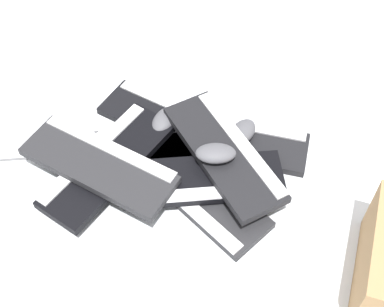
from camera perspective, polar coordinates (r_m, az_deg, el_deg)
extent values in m
plane|color=silver|center=(1.57, 0.13, -0.16)|extent=(3.20, 3.20, 0.00)
cube|color=black|center=(1.56, -6.12, -0.50)|extent=(0.46, 0.24, 0.02)
cube|color=#B2B5BA|center=(1.58, -6.79, 1.34)|extent=(0.42, 0.12, 0.01)
cube|color=#232326|center=(1.48, 0.59, -4.03)|extent=(0.37, 0.45, 0.02)
cube|color=silver|center=(1.45, -1.01, -4.97)|extent=(0.26, 0.37, 0.01)
cube|color=black|center=(1.59, 4.39, 1.33)|extent=(0.46, 0.32, 0.02)
cube|color=silver|center=(1.62, 4.82, 3.16)|extent=(0.40, 0.20, 0.01)
cube|color=black|center=(1.64, -2.44, 3.28)|extent=(0.43, 0.40, 0.02)
cube|color=silver|center=(1.66, -1.41, 4.87)|extent=(0.34, 0.30, 0.01)
cube|color=black|center=(1.47, 1.20, -2.80)|extent=(0.45, 0.19, 0.02)
cube|color=silver|center=(1.42, 1.44, -4.29)|extent=(0.42, 0.07, 0.01)
cube|color=black|center=(1.52, -8.84, -1.11)|extent=(0.42, 0.42, 0.02)
cube|color=silver|center=(1.53, -10.50, 0.20)|extent=(0.32, 0.32, 0.01)
cube|color=#232326|center=(1.48, -9.96, -1.26)|extent=(0.43, 0.40, 0.02)
cube|color=silver|center=(1.49, -8.76, 0.57)|extent=(0.34, 0.30, 0.01)
cube|color=black|center=(1.49, 3.35, 0.07)|extent=(0.29, 0.46, 0.02)
cube|color=silver|center=(1.50, 5.23, 1.24)|extent=(0.17, 0.41, 0.01)
ellipsoid|color=#4C4C51|center=(1.55, 3.72, 1.60)|extent=(0.13, 0.12, 0.04)
ellipsoid|color=#4C4C51|center=(1.57, 5.37, 2.26)|extent=(0.12, 0.13, 0.04)
ellipsoid|color=#4C4C51|center=(1.44, 2.54, 0.02)|extent=(0.12, 0.08, 0.04)
ellipsoid|color=#4C4C51|center=(1.60, -2.87, 3.64)|extent=(0.12, 0.13, 0.04)
cylinder|color=#59595B|center=(1.65, -11.80, 1.75)|extent=(0.10, 0.04, 0.01)
cylinder|color=#59595B|center=(1.63, -14.37, 0.39)|extent=(0.06, 0.05, 0.01)
cylinder|color=#59595B|center=(1.63, -17.29, -0.44)|extent=(0.12, 0.02, 0.01)
sphere|color=#59595B|center=(1.65, -10.12, 2.41)|extent=(0.01, 0.01, 0.01)
sphere|color=#59595B|center=(1.64, -13.48, 1.08)|extent=(0.01, 0.01, 0.01)
sphere|color=#59595B|center=(1.62, -15.28, -0.30)|extent=(0.01, 0.01, 0.01)
sphere|color=#59595B|center=(1.65, -19.27, -0.57)|extent=(0.01, 0.01, 0.01)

